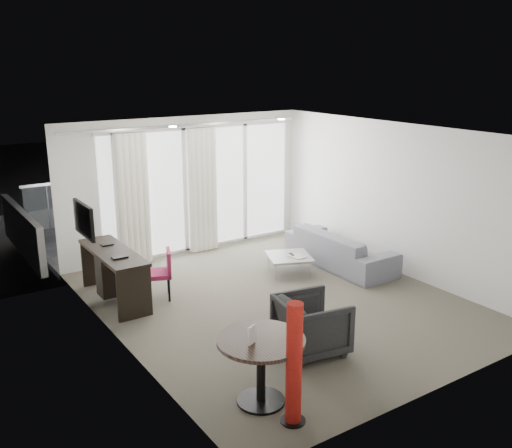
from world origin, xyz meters
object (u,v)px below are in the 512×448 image
desk (115,276)px  rattan_chair_a (187,209)px  round_table (261,371)px  tub_armchair (312,325)px  coffee_table (289,264)px  red_lamp (294,364)px  sofa (340,248)px  rattan_chair_b (239,203)px  desk_chair (158,275)px

desk → rattan_chair_a: bearing=47.5°
round_table → tub_armchair: size_ratio=1.17×
desk → round_table: desk is taller
coffee_table → red_lamp: bearing=-126.2°
coffee_table → desk: bearing=169.2°
desk → sofa: 4.02m
tub_armchair → rattan_chair_b: 6.38m
red_lamp → tub_armchair: (1.09, 1.05, -0.29)m
coffee_table → desk_chair: bearing=173.8°
round_table → desk: bearing=95.4°
desk_chair → tub_armchair: size_ratio=0.97×
red_lamp → rattan_chair_b: bearing=62.0°
red_lamp → coffee_table: 4.30m
desk_chair → rattan_chair_b: 4.72m
tub_armchair → rattan_chair_a: bearing=-2.4°
coffee_table → sofa: sofa is taller
sofa → rattan_chair_a: size_ratio=2.83×
desk → red_lamp: size_ratio=1.29×
red_lamp → sofa: bearing=42.7°
coffee_table → sofa: 1.04m
tub_armchair → desk: bearing=36.8°
desk → rattan_chair_a: 4.17m
desk → coffee_table: 3.00m
red_lamp → coffee_table: red_lamp is taller
desk_chair → rattan_chair_a: 4.05m
coffee_table → round_table: bearing=-131.2°
sofa → rattan_chair_b: size_ratio=2.78×
desk → coffee_table: bearing=-10.8°
sofa → rattan_chair_a: bearing=16.6°
round_table → rattan_chair_b: bearing=59.8°
round_table → coffee_table: (2.60, 2.97, -0.22)m
desk → red_lamp: bearing=-84.2°
desk_chair → rattan_chair_b: rattan_chair_b is taller
desk → coffee_table: (2.93, -0.56, -0.24)m
tub_armchair → sofa: tub_armchair is taller
desk → round_table: (0.33, -3.53, -0.02)m
desk_chair → tub_armchair: 2.80m
rattan_chair_b → coffee_table: bearing=-132.7°
desk → rattan_chair_a: size_ratio=2.19×
coffee_table → sofa: bearing=-10.0°
red_lamp → coffee_table: size_ratio=1.83×
rattan_chair_b → tub_armchair: bearing=-138.3°
desk → desk_chair: (0.58, -0.31, -0.01)m
coffee_table → rattan_chair_a: (-0.12, 3.64, 0.23)m
round_table → sofa: size_ratio=0.43×
desk → round_table: bearing=-84.6°
round_table → rattan_chair_b: 7.42m
tub_armchair → coffee_table: (1.43, 2.39, -0.21)m
desk_chair → rattan_chair_b: size_ratio=0.99×
rattan_chair_a → desk: bearing=-122.7°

